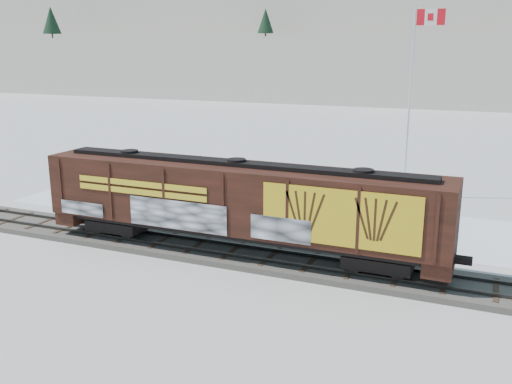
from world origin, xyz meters
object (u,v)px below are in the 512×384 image
at_px(flagpole, 409,129).
at_px(car_dark, 400,221).
at_px(car_silver, 201,199).
at_px(hopper_railcar, 237,200).
at_px(car_white, 324,212).

relative_size(flagpole, car_dark, 2.55).
relative_size(car_silver, car_dark, 0.88).
bearing_deg(hopper_railcar, flagpole, 68.95).
bearing_deg(car_dark, car_white, 65.69).
height_order(car_silver, car_dark, car_silver).
bearing_deg(hopper_railcar, car_silver, 130.26).
bearing_deg(flagpole, car_white, -112.11).
bearing_deg(car_white, car_silver, 110.63).
relative_size(hopper_railcar, flagpole, 1.60).
relative_size(hopper_railcar, car_silver, 4.65).
xyz_separation_m(car_silver, car_dark, (12.25, 0.25, -0.02)).
bearing_deg(flagpole, car_dark, -83.20).
height_order(hopper_railcar, car_dark, hopper_railcar).
xyz_separation_m(hopper_railcar, car_dark, (6.75, 6.75, -2.13)).
distance_m(car_silver, car_white, 7.93).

